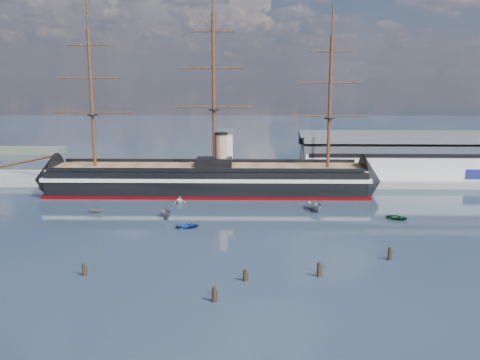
{
  "coord_description": "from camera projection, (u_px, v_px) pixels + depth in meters",
  "views": [
    {
      "loc": [
        11.32,
        -88.72,
        34.07
      ],
      "look_at": [
        8.23,
        35.0,
        9.0
      ],
      "focal_mm": 40.0,
      "sensor_mm": 36.0,
      "label": 1
    }
  ],
  "objects": [
    {
      "name": "piling_near_right",
      "position": [
        319.0,
        277.0,
        90.58
      ],
      "size": [
        0.64,
        0.64,
        3.25
      ],
      "primitive_type": "cylinder",
      "color": "black",
      "rests_on": "ground"
    },
    {
      "name": "piling_near_mid",
      "position": [
        214.0,
        302.0,
        80.7
      ],
      "size": [
        0.64,
        0.64,
        3.08
      ],
      "primitive_type": "cylinder",
      "color": "black",
      "rests_on": "ground"
    },
    {
      "name": "motorboat_e",
      "position": [
        397.0,
        219.0,
        125.7
      ],
      "size": [
        2.78,
        3.26,
        1.45
      ],
      "primitive_type": "imported",
      "rotation": [
        0.0,
        0.0,
        0.97
      ],
      "color": "#10331B",
      "rests_on": "ground"
    },
    {
      "name": "motorboat_d",
      "position": [
        180.0,
        203.0,
        141.2
      ],
      "size": [
        6.03,
        3.89,
        2.04
      ],
      "primitive_type": "imported",
      "rotation": [
        0.0,
        0.0,
        0.29
      ],
      "color": "white",
      "rests_on": "ground"
    },
    {
      "name": "piling_near_left",
      "position": [
        84.0,
        275.0,
        91.15
      ],
      "size": [
        0.64,
        0.64,
        2.84
      ],
      "primitive_type": "cylinder",
      "color": "black",
      "rests_on": "ground"
    },
    {
      "name": "motorboat_c",
      "position": [
        312.0,
        210.0,
        134.61
      ],
      "size": [
        6.2,
        2.97,
        2.38
      ],
      "primitive_type": "imported",
      "rotation": [
        0.0,
        0.0,
        0.14
      ],
      "color": "gray",
      "rests_on": "ground"
    },
    {
      "name": "warship",
      "position": [
        201.0,
        179.0,
        152.04
      ],
      "size": [
        112.93,
        16.88,
        53.94
      ],
      "rotation": [
        0.0,
        0.0,
        0.01
      ],
      "color": "black",
      "rests_on": "ground"
    },
    {
      "name": "piling_extra",
      "position": [
        245.0,
        281.0,
        88.75
      ],
      "size": [
        0.64,
        0.64,
        2.67
      ],
      "primitive_type": "cylinder",
      "color": "black",
      "rests_on": "ground"
    },
    {
      "name": "warehouse",
      "position": [
        400.0,
        156.0,
        169.35
      ],
      "size": [
        63.0,
        21.0,
        11.6
      ],
      "color": "#B7BABC",
      "rests_on": "ground"
    },
    {
      "name": "piling_far_right",
      "position": [
        389.0,
        260.0,
        98.61
      ],
      "size": [
        0.64,
        0.64,
        3.18
      ],
      "primitive_type": "cylinder",
      "color": "black",
      "rests_on": "ground"
    },
    {
      "name": "motorboat_b",
      "position": [
        188.0,
        228.0,
        118.86
      ],
      "size": [
        1.7,
        3.29,
        1.47
      ],
      "primitive_type": "imported",
      "rotation": [
        0.0,
        0.0,
        1.72
      ],
      "color": "navy",
      "rests_on": "ground"
    },
    {
      "name": "quay",
      "position": [
        249.0,
        182.0,
        168.19
      ],
      "size": [
        180.0,
        18.0,
        2.0
      ],
      "primitive_type": "cube",
      "color": "slate",
      "rests_on": "ground"
    },
    {
      "name": "motorboat_g",
      "position": [
        96.0,
        213.0,
        131.59
      ],
      "size": [
        1.94,
        4.17,
        1.61
      ],
      "primitive_type": "imported",
      "rotation": [
        0.0,
        0.0,
        1.45
      ],
      "color": "slate",
      "rests_on": "ground"
    },
    {
      "name": "quay_tower",
      "position": [
        226.0,
        153.0,
        163.49
      ],
      "size": [
        5.0,
        5.0,
        15.0
      ],
      "color": "silver",
      "rests_on": "ground"
    },
    {
      "name": "motorboat_f",
      "position": [
        318.0,
        211.0,
        133.08
      ],
      "size": [
        6.06,
        2.44,
        2.39
      ],
      "primitive_type": "imported",
      "rotation": [
        0.0,
        0.0,
        -0.04
      ],
      "color": "gray",
      "rests_on": "ground"
    },
    {
      "name": "ground",
      "position": [
        208.0,
        211.0,
        133.16
      ],
      "size": [
        600.0,
        600.0,
        0.0
      ],
      "primitive_type": "plane",
      "color": "#1A2331",
      "rests_on": "ground"
    },
    {
      "name": "motorboat_a",
      "position": [
        166.0,
        218.0,
        126.83
      ],
      "size": [
        6.38,
        4.46,
        2.4
      ],
      "primitive_type": "imported",
      "rotation": [
        0.0,
        0.0,
        0.42
      ],
      "color": "slate",
      "rests_on": "ground"
    }
  ]
}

